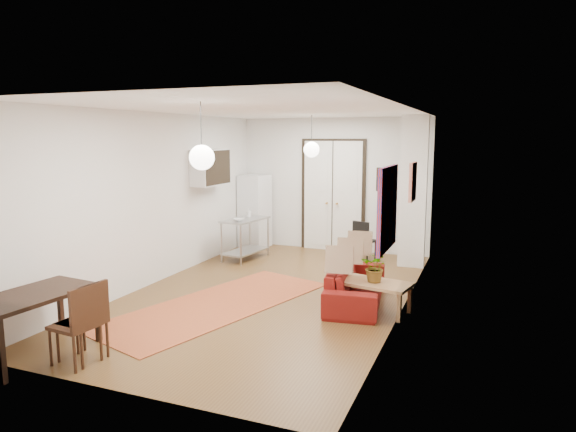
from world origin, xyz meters
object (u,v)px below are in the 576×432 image
at_px(sofa, 356,284).
at_px(kitchen_counter, 245,234).
at_px(coffee_table, 375,286).
at_px(dining_table, 32,300).
at_px(black_side_chair, 366,237).
at_px(fridge, 255,211).
at_px(dining_chair_near, 87,312).
at_px(dining_chair_far, 80,315).

relative_size(sofa, kitchen_counter, 1.67).
bearing_deg(coffee_table, dining_table, -138.89).
bearing_deg(black_side_chair, fridge, 12.45).
height_order(dining_chair_near, dining_chair_far, same).
relative_size(coffee_table, kitchen_counter, 0.93).
xyz_separation_m(coffee_table, kitchen_counter, (-3.16, 2.23, 0.14)).
distance_m(coffee_table, dining_table, 4.42).
height_order(coffee_table, dining_table, dining_table).
relative_size(coffee_table, fridge, 0.66).
relative_size(dining_table, dining_chair_far, 1.54).
xyz_separation_m(coffee_table, dining_chair_near, (-2.72, -2.70, 0.14)).
height_order(fridge, dining_chair_near, fridge).
xyz_separation_m(fridge, dining_chair_far, (0.78, -6.21, -0.29)).
distance_m(coffee_table, fridge, 4.90).
height_order(dining_table, dining_chair_near, dining_chair_near).
bearing_deg(sofa, coffee_table, -141.23).
bearing_deg(kitchen_counter, black_side_chair, 28.74).
height_order(dining_chair_near, black_side_chair, dining_chair_near).
xyz_separation_m(fridge, dining_chair_near, (0.78, -6.10, -0.29)).
relative_size(kitchen_counter, fridge, 0.71).
bearing_deg(dining_chair_near, kitchen_counter, -168.93).
bearing_deg(sofa, fridge, 37.69).
xyz_separation_m(sofa, coffee_table, (0.36, -0.34, 0.10)).
relative_size(dining_table, dining_chair_near, 1.54).
bearing_deg(dining_table, dining_chair_far, 8.58).
height_order(coffee_table, fridge, fridge).
bearing_deg(coffee_table, dining_chair_near, -135.19).
xyz_separation_m(kitchen_counter, dining_chair_far, (0.44, -5.04, -0.00)).
bearing_deg(dining_table, black_side_chair, 67.66).
distance_m(sofa, dining_table, 4.40).
xyz_separation_m(coffee_table, dining_chair_far, (-2.72, -2.81, 0.14)).
height_order(sofa, fridge, fridge).
bearing_deg(dining_chair_near, sofa, 148.19).
bearing_deg(fridge, coffee_table, -36.20).
bearing_deg(dining_table, dining_chair_near, 18.01).
xyz_separation_m(coffee_table, dining_table, (-3.32, -2.90, 0.27)).
height_order(kitchen_counter, black_side_chair, kitchen_counter).
bearing_deg(fridge, black_side_chair, 1.62).
height_order(kitchen_counter, dining_table, kitchen_counter).
relative_size(sofa, dining_chair_near, 2.12).
height_order(coffee_table, dining_chair_far, dining_chair_far).
distance_m(dining_chair_near, black_side_chair, 6.10).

